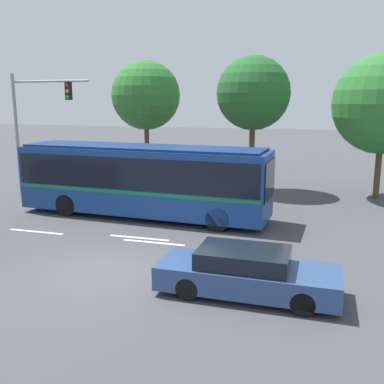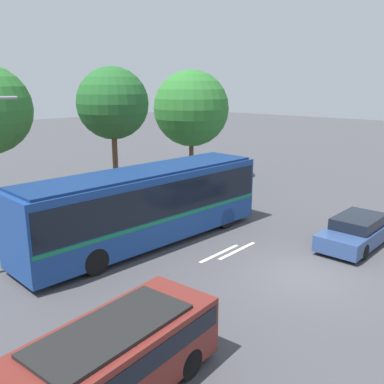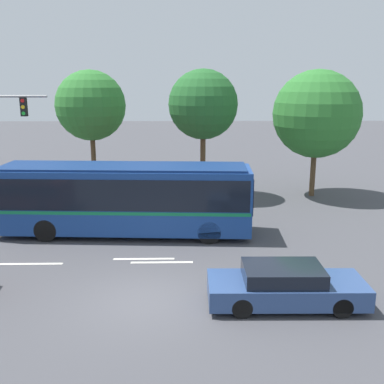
{
  "view_description": "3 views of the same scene",
  "coord_description": "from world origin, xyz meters",
  "px_view_note": "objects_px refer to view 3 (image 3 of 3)",
  "views": [
    {
      "loc": [
        6.08,
        -11.27,
        5.16
      ],
      "look_at": [
        1.53,
        4.42,
        1.7
      ],
      "focal_mm": 40.73,
      "sensor_mm": 36.0,
      "label": 1
    },
    {
      "loc": [
        -12.8,
        -6.22,
        6.61
      ],
      "look_at": [
        0.29,
        5.41,
        2.11
      ],
      "focal_mm": 39.47,
      "sensor_mm": 36.0,
      "label": 2
    },
    {
      "loc": [
        1.29,
        -12.71,
        6.69
      ],
      "look_at": [
        1.66,
        5.82,
        2.12
      ],
      "focal_mm": 41.02,
      "sensor_mm": 36.0,
      "label": 3
    }
  ],
  "objects_px": {
    "city_bus": "(125,195)",
    "street_tree_centre": "(203,105)",
    "street_tree_left": "(91,106)",
    "sedan_foreground": "(285,286)",
    "street_tree_right": "(317,114)"
  },
  "relations": [
    {
      "from": "sedan_foreground",
      "to": "street_tree_left",
      "type": "bearing_deg",
      "value": 121.71
    },
    {
      "from": "city_bus",
      "to": "street_tree_right",
      "type": "xyz_separation_m",
      "value": [
        10.57,
        6.9,
        3.15
      ]
    },
    {
      "from": "city_bus",
      "to": "street_tree_left",
      "type": "height_order",
      "value": "street_tree_left"
    },
    {
      "from": "sedan_foreground",
      "to": "street_tree_centre",
      "type": "distance_m",
      "value": 14.68
    },
    {
      "from": "city_bus",
      "to": "street_tree_centre",
      "type": "xyz_separation_m",
      "value": [
        3.84,
        6.89,
        3.71
      ]
    },
    {
      "from": "street_tree_centre",
      "to": "city_bus",
      "type": "bearing_deg",
      "value": -119.13
    },
    {
      "from": "city_bus",
      "to": "street_tree_left",
      "type": "xyz_separation_m",
      "value": [
        -2.89,
        7.72,
        3.62
      ]
    },
    {
      "from": "sedan_foreground",
      "to": "street_tree_right",
      "type": "distance_m",
      "value": 15.15
    },
    {
      "from": "city_bus",
      "to": "street_tree_centre",
      "type": "distance_m",
      "value": 8.71
    },
    {
      "from": "city_bus",
      "to": "street_tree_left",
      "type": "bearing_deg",
      "value": 113.78
    },
    {
      "from": "street_tree_left",
      "to": "street_tree_centre",
      "type": "xyz_separation_m",
      "value": [
        6.73,
        -0.83,
        0.09
      ]
    },
    {
      "from": "sedan_foreground",
      "to": "street_tree_right",
      "type": "height_order",
      "value": "street_tree_right"
    },
    {
      "from": "city_bus",
      "to": "street_tree_centre",
      "type": "height_order",
      "value": "street_tree_centre"
    },
    {
      "from": "street_tree_left",
      "to": "sedan_foreground",
      "type": "bearing_deg",
      "value": -59.1
    },
    {
      "from": "sedan_foreground",
      "to": "street_tree_centre",
      "type": "xyz_separation_m",
      "value": [
        -1.96,
        13.69,
        4.91
      ]
    }
  ]
}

